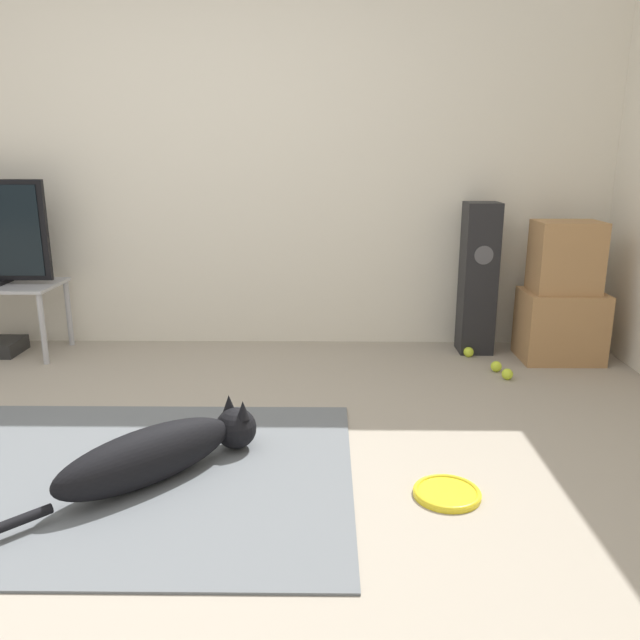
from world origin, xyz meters
The scene contains 11 objects.
ground_plane centered at (0.00, 0.00, 0.00)m, with size 12.00×12.00×0.00m, color #9E9384.
wall_back centered at (0.00, 2.10, 1.27)m, with size 8.00×0.06×2.55m.
area_rug centered at (-0.15, 0.15, 0.01)m, with size 1.86×1.42×0.01m.
dog centered at (0.01, 0.13, 0.12)m, with size 0.86×0.86×0.24m.
frisbee centered at (1.14, 0.02, 0.01)m, with size 0.26×0.26×0.03m.
cardboard_box_lower centered at (2.17, 1.70, 0.22)m, with size 0.50×0.37×0.45m.
cardboard_box_upper centered at (2.16, 1.70, 0.67)m, with size 0.40×0.29×0.44m.
floor_speaker centered at (1.67, 1.87, 0.49)m, with size 0.22×0.22×0.99m.
tennis_ball_by_boxes centered at (1.71, 1.45, 0.03)m, with size 0.07×0.07×0.07m.
tennis_ball_near_speaker centered at (1.60, 1.73, 0.03)m, with size 0.07×0.07×0.07m.
tennis_ball_loose_on_carpet centered at (1.74, 1.31, 0.03)m, with size 0.07×0.07×0.07m.
Camera 1 is at (0.67, -2.15, 1.28)m, focal length 35.00 mm.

